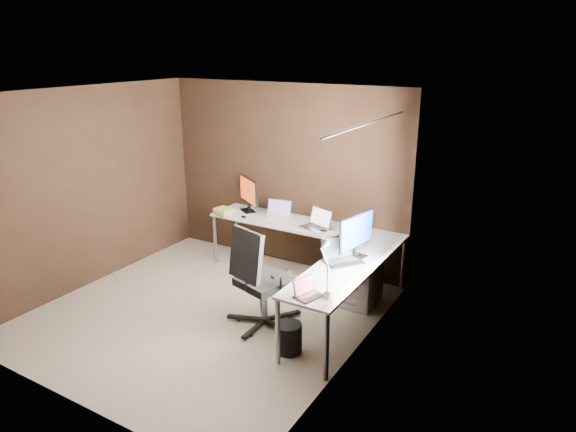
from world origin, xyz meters
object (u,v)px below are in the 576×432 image
(laptop_silver, at_px, (317,224))
(monitor_right, at_px, (356,233))
(drawer_pedestal, at_px, (360,280))
(monitor_left, at_px, (248,193))
(office_chair, at_px, (261,297))
(laptop_black_small, at_px, (307,292))
(book_stack, at_px, (224,211))
(laptop_white, at_px, (278,214))
(desk_lamp, at_px, (325,262))
(laptop_black_big, at_px, (341,256))
(wastebasket, at_px, (289,338))

(laptop_silver, bearing_deg, monitor_right, -19.19)
(drawer_pedestal, xyz_separation_m, monitor_left, (-1.89, 0.44, 0.70))
(office_chair, bearing_deg, monitor_left, 144.97)
(laptop_silver, distance_m, office_chair, 1.40)
(laptop_black_small, bearing_deg, book_stack, 70.09)
(laptop_white, height_order, desk_lamp, desk_lamp)
(drawer_pedestal, bearing_deg, monitor_left, 166.99)
(monitor_right, xyz_separation_m, desk_lamp, (0.09, -0.96, 0.05))
(laptop_white, height_order, book_stack, laptop_white)
(laptop_silver, bearing_deg, laptop_black_big, -29.39)
(laptop_white, distance_m, book_stack, 0.76)
(laptop_black_big, xyz_separation_m, laptop_black_small, (0.07, -0.92, -0.02))
(monitor_right, relative_size, office_chair, 0.52)
(monitor_left, relative_size, office_chair, 0.41)
(wastebasket, bearing_deg, office_chair, 150.12)
(drawer_pedestal, distance_m, book_stack, 2.16)
(monitor_right, relative_size, desk_lamp, 1.14)
(book_stack, bearing_deg, laptop_silver, 6.15)
(drawer_pedestal, xyz_separation_m, wastebasket, (-0.20, -1.33, -0.15))
(book_stack, bearing_deg, wastebasket, -37.88)
(book_stack, bearing_deg, monitor_left, 52.84)
(office_chair, xyz_separation_m, wastebasket, (0.52, -0.30, -0.19))
(drawer_pedestal, xyz_separation_m, office_chair, (-0.72, -1.03, 0.04))
(wastebasket, bearing_deg, laptop_black_small, -20.77)
(laptop_black_big, height_order, office_chair, office_chair)
(desk_lamp, distance_m, wastebasket, 0.98)
(laptop_silver, bearing_deg, drawer_pedestal, -2.84)
(book_stack, bearing_deg, laptop_white, 20.06)
(drawer_pedestal, height_order, laptop_black_big, laptop_black_big)
(drawer_pedestal, distance_m, monitor_right, 0.79)
(monitor_right, bearing_deg, laptop_black_small, -170.90)
(monitor_left, distance_m, laptop_silver, 1.18)
(drawer_pedestal, xyz_separation_m, desk_lamp, (0.17, -1.31, 0.76))
(monitor_right, distance_m, office_chair, 1.25)
(book_stack, bearing_deg, drawer_pedestal, -4.08)
(laptop_white, bearing_deg, laptop_black_small, -61.57)
(drawer_pedestal, distance_m, wastebasket, 1.35)
(monitor_right, distance_m, laptop_black_big, 0.30)
(laptop_black_big, height_order, wastebasket, laptop_black_big)
(laptop_white, xyz_separation_m, laptop_silver, (0.66, -0.11, 0.00))
(drawer_pedestal, distance_m, monitor_left, 2.06)
(monitor_right, bearing_deg, drawer_pedestal, 22.39)
(monitor_right, height_order, wastebasket, monitor_right)
(monitor_right, distance_m, laptop_white, 1.66)
(laptop_black_big, relative_size, office_chair, 0.42)
(office_chair, bearing_deg, desk_lamp, -0.66)
(laptop_silver, bearing_deg, book_stack, -154.56)
(monitor_left, height_order, laptop_black_big, monitor_left)
(monitor_left, distance_m, desk_lamp, 2.69)
(drawer_pedestal, bearing_deg, wastebasket, -98.72)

